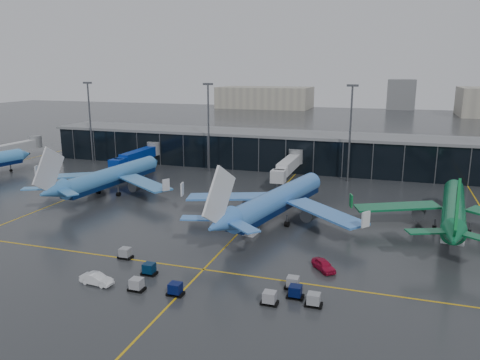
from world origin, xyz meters
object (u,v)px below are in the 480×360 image
(airliner_klm_near, at_px, (278,187))
(airliner_aer_lingus, at_px, (455,195))
(mobile_airstair, at_px, (251,230))
(airliner_arkefly, at_px, (112,166))
(service_van_red, at_px, (324,265))
(baggage_carts, at_px, (216,283))
(service_van_white, at_px, (97,279))

(airliner_klm_near, xyz_separation_m, airliner_aer_lingus, (32.21, 5.39, -0.44))
(airliner_aer_lingus, xyz_separation_m, mobile_airstair, (-35.09, -14.21, -5.79))
(airliner_arkefly, bearing_deg, service_van_red, -23.26)
(airliner_klm_near, height_order, mobile_airstair, airliner_klm_near)
(airliner_aer_lingus, relative_size, service_van_red, 8.89)
(airliner_klm_near, height_order, service_van_red, airliner_klm_near)
(mobile_airstair, xyz_separation_m, service_van_red, (14.90, -11.78, 0.05))
(airliner_aer_lingus, bearing_deg, baggage_carts, -126.32)
(airliner_arkefly, relative_size, service_van_red, 9.16)
(airliner_arkefly, relative_size, baggage_carts, 1.32)
(baggage_carts, bearing_deg, airliner_aer_lingus, 47.57)
(airliner_arkefly, bearing_deg, mobile_airstair, -18.86)
(service_van_red, distance_m, service_van_white, 32.82)
(airliner_arkefly, bearing_deg, airliner_klm_near, -6.71)
(airliner_aer_lingus, height_order, baggage_carts, airliner_aer_lingus)
(airliner_aer_lingus, bearing_deg, airliner_arkefly, -176.49)
(baggage_carts, distance_m, mobile_airstair, 22.37)
(baggage_carts, height_order, service_van_white, baggage_carts)
(service_van_red, bearing_deg, airliner_arkefly, 113.29)
(airliner_arkefly, xyz_separation_m, service_van_red, (55.02, -29.40, -5.93))
(airliner_aer_lingus, distance_m, baggage_carts, 49.81)
(airliner_arkefly, bearing_deg, airliner_aer_lingus, 2.26)
(baggage_carts, height_order, mobile_airstair, mobile_airstair)
(airliner_arkefly, xyz_separation_m, baggage_carts, (41.83, -39.93, -5.99))
(airliner_aer_lingus, xyz_separation_m, service_van_red, (-20.19, -25.99, -5.74))
(service_van_red, bearing_deg, mobile_airstair, 103.08)
(airliner_klm_near, distance_m, baggage_carts, 31.77)
(mobile_airstair, bearing_deg, airliner_aer_lingus, 28.45)
(airliner_klm_near, xyz_separation_m, service_van_red, (12.02, -20.60, -6.18))
(mobile_airstair, height_order, service_van_white, mobile_airstair)
(airliner_aer_lingus, bearing_deg, service_van_white, -134.62)
(service_van_red, bearing_deg, baggage_carts, -180.00)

